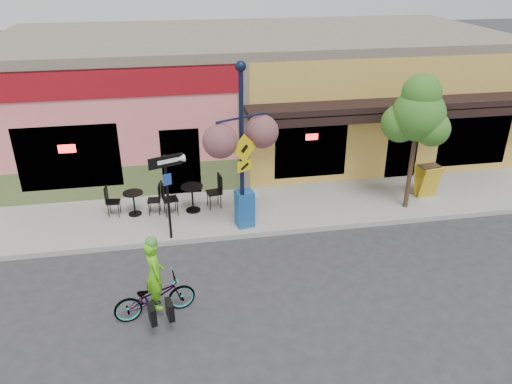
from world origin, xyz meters
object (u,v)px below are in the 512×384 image
bicycle (155,297)px  cyclist_rider (156,284)px  building (253,93)px  street_tree (414,143)px  lamp_post (242,151)px  one_way_sign (168,198)px  newspaper_box_blue (245,209)px  newspaper_box_grey (251,208)px

bicycle → cyclist_rider: cyclist_rider is taller
building → street_tree: (3.62, -6.25, -0.06)m
bicycle → street_tree: size_ratio=0.43×
lamp_post → one_way_sign: (-1.99, -0.17, -1.12)m
one_way_sign → bicycle: bearing=-118.5°
newspaper_box_blue → street_tree: 5.23m
one_way_sign → building: bearing=42.8°
one_way_sign → street_tree: size_ratio=0.59×
newspaper_box_grey → lamp_post: bearing=-129.9°
building → lamp_post: (-1.46, -6.68, 0.23)m
building → newspaper_box_grey: bearing=-100.3°
newspaper_box_blue → newspaper_box_grey: size_ratio=1.20×
bicycle → one_way_sign: (0.41, 2.96, 0.89)m
building → cyclist_rider: size_ratio=11.45×
newspaper_box_grey → cyclist_rider: bearing=-123.3°
building → newspaper_box_grey: 6.70m
one_way_sign → street_tree: bearing=-15.6°
bicycle → street_tree: 8.46m
street_tree → bicycle: bearing=-154.5°
building → one_way_sign: 7.72m
newspaper_box_blue → one_way_sign: bearing=179.0°
cyclist_rider → newspaper_box_blue: (2.43, 3.29, -0.12)m
cyclist_rider → newspaper_box_blue: 4.09m
cyclist_rider → one_way_sign: size_ratio=0.66×
cyclist_rider → newspaper_box_grey: bearing=-50.0°
bicycle → street_tree: street_tree is taller
one_way_sign → newspaper_box_blue: size_ratio=2.27×
lamp_post → building: bearing=53.3°
one_way_sign → newspaper_box_blue: bearing=-11.5°
newspaper_box_blue → building: bearing=68.1°
building → lamp_post: bearing=-102.3°
lamp_post → bicycle: bearing=-151.9°
street_tree → one_way_sign: bearing=-175.1°
cyclist_rider → newspaper_box_blue: size_ratio=1.50×
newspaper_box_blue → street_tree: bearing=-6.9°
newspaper_box_grey → street_tree: size_ratio=0.22×
building → bicycle: 10.69m
street_tree → lamp_post: bearing=-175.1°
one_way_sign → lamp_post: bearing=-15.7°
building → one_way_sign: bearing=-116.7°
building → newspaper_box_blue: 6.85m
building → newspaper_box_blue: size_ratio=17.18×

